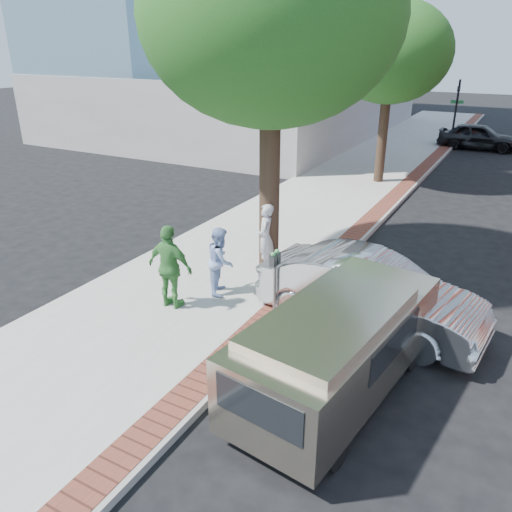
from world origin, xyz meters
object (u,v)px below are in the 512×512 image
Objects in this scene: person_gray at (265,237)px; van at (342,342)px; person_officer at (221,260)px; sedan_silver at (370,293)px; person_green at (170,267)px; bg_car at (478,136)px; parking_meter at (275,269)px.

person_gray is 0.36× the size of van.
person_officer is 0.34× the size of sedan_silver.
person_officer reaches higher than van.
sedan_silver is (3.17, -1.29, -0.24)m from person_gray.
bg_car is at bearing -99.27° from person_green.
sedan_silver is 0.98× the size of van.
person_officer reaches higher than parking_meter.
bg_car is (3.69, 23.63, -0.37)m from person_green.
van reaches higher than bg_car.
person_officer is at bearing 169.45° from parking_meter.
person_green is at bearing 117.23° from sedan_silver.
person_gray is at bearing 141.01° from van.
person_green is at bearing -158.29° from parking_meter.
person_gray is 3.43m from sedan_silver.
sedan_silver is 2.30m from van.
person_officer is 1.29m from person_green.
van reaches higher than parking_meter.
person_officer is 0.33× the size of van.
person_green is at bearing -38.37° from person_gray.
parking_meter is at bearing -124.88° from person_officer.
person_officer is at bearing -117.40° from person_green.
person_gray is 0.41× the size of bg_car.
sedan_silver is at bearing -108.06° from person_officer.
person_gray is 4.92m from van.
parking_meter is 0.84× the size of person_gray.
bg_car is at bearing -32.19° from person_officer.
sedan_silver is at bearing 102.87° from van.
sedan_silver is (3.46, 0.38, -0.17)m from person_officer.
person_gray is at bearing 171.07° from bg_car.
person_gray is 2.95m from person_green.
person_green is 0.40× the size of sedan_silver.
bg_car is at bearing 151.26° from person_gray.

